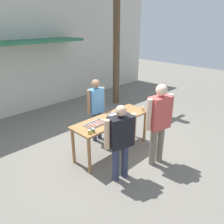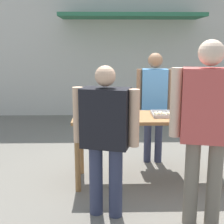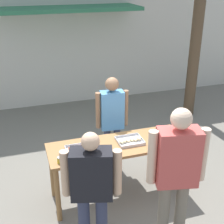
% 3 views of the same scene
% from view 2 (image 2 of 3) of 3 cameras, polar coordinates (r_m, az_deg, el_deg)
% --- Properties ---
extents(ground_plane, '(24.00, 24.00, 0.00)m').
position_cam_2_polar(ground_plane, '(4.29, 7.04, -12.35)').
color(ground_plane, slate).
extents(building_facade_back, '(12.00, 1.11, 4.50)m').
position_cam_2_polar(building_facade_back, '(7.87, 3.21, 15.76)').
color(building_facade_back, beige).
rests_on(building_facade_back, ground).
extents(serving_table, '(2.01, 0.68, 0.89)m').
position_cam_2_polar(serving_table, '(4.03, 7.33, -2.40)').
color(serving_table, olive).
rests_on(serving_table, ground).
extents(food_tray_sausages, '(0.47, 0.24, 0.04)m').
position_cam_2_polar(food_tray_sausages, '(3.96, -0.05, -0.51)').
color(food_tray_sausages, silver).
rests_on(food_tray_sausages, serving_table).
extents(food_tray_buns, '(0.36, 0.32, 0.06)m').
position_cam_2_polar(food_tray_buns, '(4.03, 9.98, -0.34)').
color(food_tray_buns, silver).
rests_on(food_tray_buns, serving_table).
extents(condiment_jar_mustard, '(0.07, 0.07, 0.08)m').
position_cam_2_polar(condiment_jar_mustard, '(3.73, -5.38, -0.92)').
color(condiment_jar_mustard, gold).
rests_on(condiment_jar_mustard, serving_table).
extents(condiment_jar_ketchup, '(0.07, 0.07, 0.08)m').
position_cam_2_polar(condiment_jar_ketchup, '(3.72, -3.94, -0.93)').
color(condiment_jar_ketchup, '#567A38').
rests_on(condiment_jar_ketchup, serving_table).
extents(person_server_behind_table, '(0.53, 0.23, 1.66)m').
position_cam_2_polar(person_server_behind_table, '(4.66, 7.73, 2.58)').
color(person_server_behind_table, '#333851').
rests_on(person_server_behind_table, ground).
extents(person_customer_holding_hotdog, '(0.66, 0.38, 1.58)m').
position_cam_2_polar(person_customer_holding_hotdog, '(3.15, -1.19, -3.48)').
color(person_customer_holding_hotdog, '#333851').
rests_on(person_customer_holding_hotdog, ground).
extents(person_customer_with_cup, '(0.68, 0.36, 1.83)m').
position_cam_2_polar(person_customer_with_cup, '(3.06, 16.95, -1.49)').
color(person_customer_with_cup, '#756B5B').
rests_on(person_customer_with_cup, ground).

